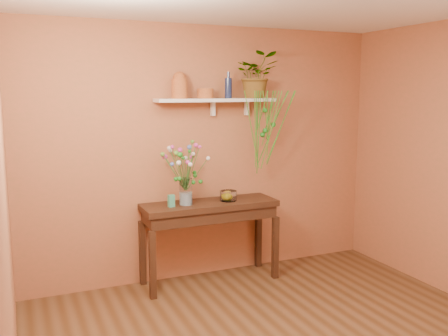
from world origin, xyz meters
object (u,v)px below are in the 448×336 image
at_px(terracotta_jug, 179,86).
at_px(glass_vase, 186,193).
at_px(blue_bottle, 228,88).
at_px(spider_plant, 257,75).
at_px(bouquet, 184,161).
at_px(sideboard, 210,214).
at_px(glass_bowl, 228,196).

bearing_deg(terracotta_jug, glass_vase, -82.85).
bearing_deg(blue_bottle, spider_plant, 4.53).
relative_size(terracotta_jug, bouquet, 0.53).
bearing_deg(glass_vase, bouquet, -162.78).
height_order(sideboard, bouquet, bouquet).
relative_size(terracotta_jug, blue_bottle, 0.98).
relative_size(glass_vase, bouquet, 0.55).
relative_size(spider_plant, bouquet, 0.98).
bearing_deg(spider_plant, sideboard, -167.81).
bearing_deg(terracotta_jug, bouquet, -92.37).
bearing_deg(bouquet, sideboard, 3.19).
height_order(sideboard, terracotta_jug, terracotta_jug).
height_order(bouquet, glass_bowl, bouquet).
height_order(glass_vase, bouquet, bouquet).
bearing_deg(spider_plant, terracotta_jug, -178.28).
xyz_separation_m(blue_bottle, glass_vase, (-0.52, -0.11, -1.07)).
height_order(spider_plant, glass_bowl, spider_plant).
xyz_separation_m(glass_vase, glass_bowl, (0.47, -0.00, -0.07)).
distance_m(sideboard, glass_vase, 0.36).
bearing_deg(terracotta_jug, spider_plant, 1.72).
relative_size(blue_bottle, spider_plant, 0.56).
xyz_separation_m(spider_plant, glass_bowl, (-0.39, -0.14, -1.27)).
bearing_deg(bouquet, terracotta_jug, 87.63).
height_order(sideboard, glass_bowl, glass_bowl).
relative_size(terracotta_jug, glass_vase, 0.98).
bearing_deg(terracotta_jug, sideboard, -20.21).
bearing_deg(sideboard, bouquet, -176.81).
bearing_deg(sideboard, glass_bowl, -3.33).
height_order(blue_bottle, bouquet, blue_bottle).
height_order(spider_plant, bouquet, spider_plant).
distance_m(glass_vase, glass_bowl, 0.48).
relative_size(blue_bottle, glass_vase, 1.00).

